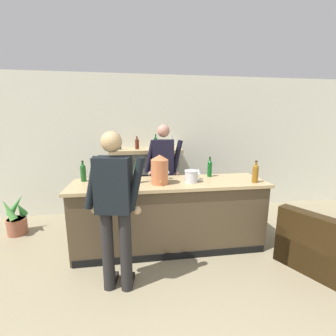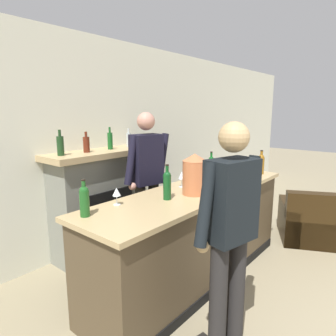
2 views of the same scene
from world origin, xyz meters
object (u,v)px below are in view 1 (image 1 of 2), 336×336
at_px(wine_glass_front_right, 108,172).
at_px(wine_glass_front_left, 198,172).
at_px(copper_dispenser, 160,169).
at_px(wine_bottle_cabernet_heavy, 137,173).
at_px(fireplace_stone, 147,182).
at_px(person_bartender, 164,172).
at_px(ice_bucket_steel, 191,176).
at_px(wine_bottle_merlot_tall, 210,168).
at_px(person_customer, 115,207).
at_px(armchair_black, 321,248).
at_px(wine_glass_near_bucket, 167,171).
at_px(potted_plant_corner, 16,219).
at_px(wine_bottle_burgundy_dark, 255,173).
at_px(wine_bottle_rose_blush, 83,172).

xyz_separation_m(wine_glass_front_right, wine_glass_front_left, (1.31, -0.15, 0.00)).
height_order(copper_dispenser, wine_bottle_cabernet_heavy, copper_dispenser).
distance_m(fireplace_stone, wine_glass_front_right, 1.29).
bearing_deg(wine_glass_front_right, copper_dispenser, -24.30).
height_order(fireplace_stone, person_bartender, person_bartender).
xyz_separation_m(ice_bucket_steel, wine_bottle_merlot_tall, (0.36, 0.28, 0.05)).
relative_size(person_customer, ice_bucket_steel, 8.99).
height_order(fireplace_stone, armchair_black, fireplace_stone).
distance_m(person_customer, wine_glass_near_bucket, 1.18).
height_order(potted_plant_corner, wine_glass_front_left, wine_glass_front_left).
xyz_separation_m(fireplace_stone, wine_glass_front_left, (0.71, -1.20, 0.44)).
bearing_deg(ice_bucket_steel, wine_glass_near_bucket, 143.18).
relative_size(wine_bottle_cabernet_heavy, wine_bottle_merlot_tall, 1.07).
xyz_separation_m(wine_bottle_cabernet_heavy, wine_glass_near_bucket, (0.45, 0.17, -0.02)).
distance_m(potted_plant_corner, wine_bottle_merlot_tall, 3.30).
relative_size(fireplace_stone, potted_plant_corner, 2.47).
relative_size(ice_bucket_steel, wine_glass_near_bucket, 1.12).
bearing_deg(copper_dispenser, wine_glass_front_left, 16.21).
distance_m(armchair_black, wine_bottle_merlot_tall, 1.78).
bearing_deg(ice_bucket_steel, wine_bottle_cabernet_heavy, 175.18).
bearing_deg(person_bartender, wine_glass_front_right, -151.70).
xyz_separation_m(potted_plant_corner, wine_bottle_burgundy_dark, (3.65, -0.96, 0.89)).
distance_m(person_bartender, copper_dispenser, 0.84).
distance_m(armchair_black, wine_glass_front_right, 3.03).
bearing_deg(fireplace_stone, wine_bottle_cabernet_heavy, -98.74).
height_order(fireplace_stone, wine_glass_front_left, fireplace_stone).
xyz_separation_m(potted_plant_corner, person_bartender, (2.47, -0.04, 0.75)).
distance_m(wine_bottle_cabernet_heavy, wine_glass_near_bucket, 0.48).
bearing_deg(wine_glass_near_bucket, wine_bottle_cabernet_heavy, -159.40).
xyz_separation_m(armchair_black, wine_bottle_merlot_tall, (-1.19, 0.98, 0.89)).
bearing_deg(fireplace_stone, wine_bottle_rose_blush, -131.71).
distance_m(armchair_black, wine_bottle_rose_blush, 3.34).
bearing_deg(wine_glass_front_left, copper_dispenser, -163.79).
bearing_deg(wine_bottle_merlot_tall, armchair_black, -39.38).
bearing_deg(person_bartender, wine_bottle_rose_blush, -157.85).
distance_m(wine_bottle_merlot_tall, wine_glass_front_left, 0.26).
bearing_deg(potted_plant_corner, wine_bottle_rose_blush, -23.36).
bearing_deg(person_bartender, armchair_black, -38.22).
distance_m(potted_plant_corner, wine_glass_front_left, 3.11).
relative_size(armchair_black, wine_bottle_merlot_tall, 3.63).
height_order(armchair_black, ice_bucket_steel, ice_bucket_steel).
relative_size(person_customer, wine_glass_near_bucket, 10.05).
relative_size(fireplace_stone, wine_bottle_rose_blush, 5.41).
xyz_separation_m(person_customer, person_bartender, (0.70, 1.48, 0.03)).
relative_size(armchair_black, ice_bucket_steel, 5.75).
distance_m(potted_plant_corner, wine_bottle_cabernet_heavy, 2.32).
relative_size(person_customer, person_bartender, 0.97).
height_order(person_customer, wine_glass_front_left, person_customer).
distance_m(ice_bucket_steel, wine_bottle_cabernet_heavy, 0.77).
xyz_separation_m(wine_bottle_rose_blush, wine_glass_near_bucket, (1.21, -0.04, -0.01)).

